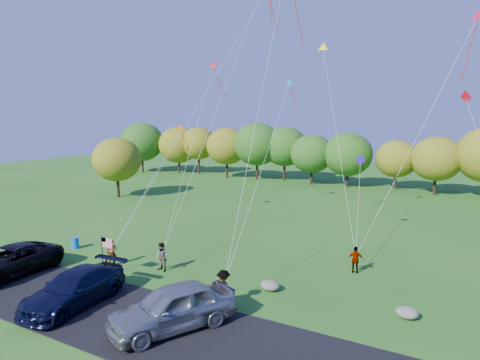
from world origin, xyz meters
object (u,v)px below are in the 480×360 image
object	(u,v)px
minivan_navy	(74,289)
flyer_a	(112,253)
minivan_silver	(173,307)
trash_barrel	(75,243)
flyer_b	(162,257)
flyer_d	(356,260)
flyer_c	(224,288)
park_bench	(34,250)
minivan_dark	(10,261)

from	to	relation	value
minivan_navy	flyer_a	world-z (taller)	minivan_navy
minivan_silver	trash_barrel	size ratio (longest dim) A/B	7.22
flyer_b	flyer_d	size ratio (longest dim) A/B	1.09
minivan_navy	flyer_d	bearing A→B (deg)	41.23
flyer_a	flyer_d	xyz separation A→B (m)	(13.72, 6.31, -0.02)
minivan_navy	minivan_silver	distance (m)	5.76
trash_barrel	flyer_c	bearing A→B (deg)	-10.85
park_bench	flyer_d	bearing A→B (deg)	-1.99
flyer_d	park_bench	world-z (taller)	flyer_d
minivan_dark	minivan_silver	bearing A→B (deg)	-6.00
minivan_dark	minivan_silver	xyz separation A→B (m)	(12.40, -0.32, 0.13)
trash_barrel	minivan_dark	bearing A→B (deg)	-78.97
minivan_dark	minivan_silver	distance (m)	12.40
flyer_d	minivan_silver	bearing A→B (deg)	49.49
flyer_b	flyer_c	distance (m)	6.22
flyer_b	minivan_silver	bearing A→B (deg)	-31.96
minivan_silver	flyer_b	xyz separation A→B (m)	(-5.09, 5.36, -0.16)
flyer_b	flyer_d	world-z (taller)	flyer_b
flyer_c	park_bench	bearing A→B (deg)	1.93
minivan_silver	flyer_a	world-z (taller)	minivan_silver
minivan_dark	flyer_c	size ratio (longest dim) A/B	3.30
flyer_c	flyer_d	world-z (taller)	flyer_c
minivan_silver	flyer_d	size ratio (longest dim) A/B	3.54
minivan_navy	flyer_a	xyz separation A→B (m)	(-2.77, 5.16, -0.07)
minivan_silver	flyer_d	xyz separation A→B (m)	(5.22, 10.91, -0.23)
flyer_b	park_bench	distance (m)	9.25
trash_barrel	minivan_navy	bearing A→B (deg)	-39.56
minivan_dark	park_bench	xyz separation A→B (m)	(-1.65, 2.74, -0.35)
minivan_silver	flyer_c	world-z (taller)	minivan_silver
minivan_dark	trash_barrel	bearing A→B (deg)	96.50
minivan_dark	trash_barrel	world-z (taller)	minivan_dark
flyer_d	flyer_a	bearing A→B (deg)	9.75
flyer_b	flyer_d	bearing A→B (deg)	42.81
minivan_navy	minivan_silver	world-z (taller)	minivan_silver
minivan_silver	flyer_b	world-z (taller)	minivan_silver
minivan_silver	park_bench	bearing A→B (deg)	-165.82
flyer_c	trash_barrel	bearing A→B (deg)	-9.15
minivan_silver	flyer_c	bearing A→B (deg)	103.73
minivan_navy	flyer_d	distance (m)	15.86
flyer_c	park_bench	world-z (taller)	flyer_c
minivan_silver	flyer_c	size ratio (longest dim) A/B	3.12
minivan_silver	park_bench	world-z (taller)	minivan_silver
flyer_b	flyer_d	xyz separation A→B (m)	(10.31, 5.55, -0.07)
flyer_c	minivan_dark	bearing A→B (deg)	13.78
minivan_dark	flyer_d	bearing A→B (deg)	26.48
minivan_navy	trash_barrel	bearing A→B (deg)	135.37
flyer_b	minivan_dark	bearing A→B (deg)	-130.86
minivan_dark	flyer_d	distance (m)	20.56
minivan_silver	trash_barrel	world-z (taller)	minivan_silver
flyer_c	flyer_d	bearing A→B (deg)	-118.40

